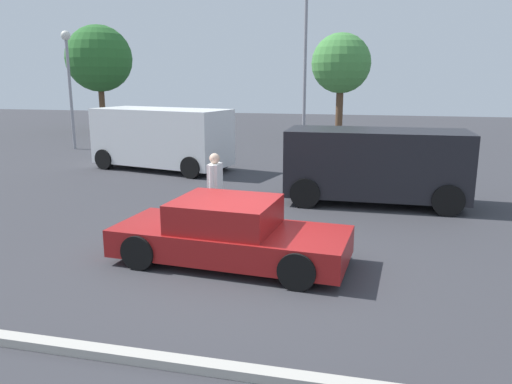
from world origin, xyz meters
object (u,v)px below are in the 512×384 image
Objects in this scene: suv_dark at (375,164)px; light_post_mid at (306,35)px; van_white at (162,137)px; sedan_foreground at (229,234)px; pedestrian at (215,184)px; light_post_near at (68,68)px; dog at (156,217)px.

light_post_mid reaches higher than suv_dark.
van_white is at bearing -135.97° from light_post_mid.
van_white reaches higher than sedan_foreground.
pedestrian is at bearing 42.35° from suv_dark.
pedestrian is (4.30, -6.75, -0.19)m from van_white.
light_post_near is (-6.46, 4.14, 2.61)m from van_white.
light_post_mid reaches higher than light_post_near.
van_white is 8.01m from pedestrian.
sedan_foreground is 2.27m from pedestrian.
sedan_foreground is 5.89m from suv_dark.
suv_dark is (7.80, -3.50, -0.12)m from van_white.
van_white reaches higher than suv_dark.
light_post_near is at bearing -28.69° from suv_dark.
light_post_near is (-9.49, 11.34, 3.53)m from dog.
light_post_near reaches higher than suv_dark.
light_post_mid is (4.70, 4.54, 3.92)m from van_white.
light_post_mid is (-3.10, 8.04, 4.04)m from suv_dark.
light_post_near is (-14.27, 7.64, 2.73)m from suv_dark.
van_white is 8.55m from suv_dark.
light_post_near is 11.25m from light_post_mid.
light_post_near is at bearing -19.33° from van_white.
suv_dark is 2.76× the size of pedestrian.
light_post_mid is at bearing -122.67° from van_white.
light_post_near is at bearing 136.24° from pedestrian.
pedestrian is (-0.93, 2.01, 0.48)m from sedan_foreground.
van_white reaches higher than pedestrian.
van_white is 1.14× the size of suv_dark.
van_white is at bearing 125.14° from sedan_foreground.
suv_dark is 4.78m from pedestrian.
sedan_foreground is 0.57× the size of light_post_mid.
suv_dark reaches higher than pedestrian.
suv_dark is (2.58, 5.27, 0.55)m from sedan_foreground.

